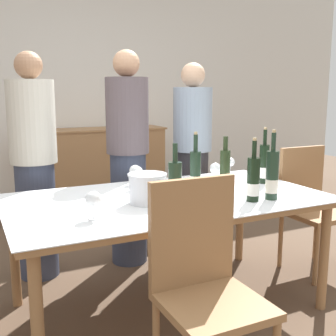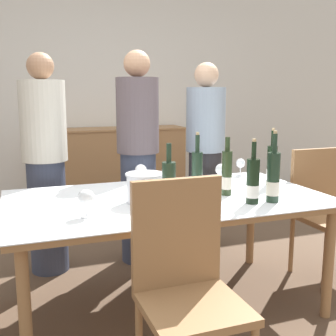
% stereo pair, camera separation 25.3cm
% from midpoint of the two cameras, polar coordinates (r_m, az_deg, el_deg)
% --- Properties ---
extents(ground_plane, '(12.00, 12.00, 0.00)m').
position_cam_midpoint_polar(ground_plane, '(2.84, 2.69, -18.28)').
color(ground_plane, brown).
extents(back_wall, '(8.00, 0.10, 2.80)m').
position_cam_midpoint_polar(back_wall, '(5.02, -9.12, 10.65)').
color(back_wall, silver).
rests_on(back_wall, ground_plane).
extents(sideboard_cabinet, '(1.56, 0.46, 0.95)m').
position_cam_midpoint_polar(sideboard_cabinet, '(4.87, -5.39, -0.18)').
color(sideboard_cabinet, '#996B42').
rests_on(sideboard_cabinet, ground_plane).
extents(dining_table, '(1.92, 1.08, 0.72)m').
position_cam_midpoint_polar(dining_table, '(2.58, 2.82, -5.24)').
color(dining_table, '#996B42').
rests_on(dining_table, ground_plane).
extents(ice_bucket, '(0.23, 0.23, 0.17)m').
position_cam_midpoint_polar(ice_bucket, '(2.42, -0.13, -2.61)').
color(ice_bucket, silver).
rests_on(ice_bucket, dining_table).
extents(wine_bottle_0, '(0.07, 0.07, 0.39)m').
position_cam_midpoint_polar(wine_bottle_0, '(2.98, 16.26, 0.20)').
color(wine_bottle_0, black).
rests_on(wine_bottle_0, dining_table).
extents(wine_bottle_1, '(0.06, 0.06, 0.36)m').
position_cam_midpoint_polar(wine_bottle_1, '(2.64, 10.72, -0.80)').
color(wine_bottle_1, '#28381E').
rests_on(wine_bottle_1, dining_table).
extents(wine_bottle_2, '(0.07, 0.07, 0.37)m').
position_cam_midpoint_polar(wine_bottle_2, '(2.47, 14.32, -1.91)').
color(wine_bottle_2, black).
rests_on(wine_bottle_2, dining_table).
extents(wine_bottle_3, '(0.07, 0.07, 0.37)m').
position_cam_midpoint_polar(wine_bottle_3, '(2.23, 3.38, -2.81)').
color(wine_bottle_3, '#1E3323').
rests_on(wine_bottle_3, dining_table).
extents(wine_bottle_4, '(0.07, 0.07, 0.41)m').
position_cam_midpoint_polar(wine_bottle_4, '(2.53, 16.88, -1.38)').
color(wine_bottle_4, '#1E3323').
rests_on(wine_bottle_4, dining_table).
extents(wine_bottle_5, '(0.07, 0.07, 0.39)m').
position_cam_midpoint_polar(wine_bottle_5, '(2.64, 6.71, -0.76)').
color(wine_bottle_5, '#1E3323').
rests_on(wine_bottle_5, dining_table).
extents(wine_glass_0, '(0.07, 0.07, 0.13)m').
position_cam_midpoint_polar(wine_glass_0, '(3.29, 11.99, 0.51)').
color(wine_glass_0, white).
rests_on(wine_glass_0, dining_table).
extents(wine_glass_1, '(0.09, 0.09, 0.14)m').
position_cam_midpoint_polar(wine_glass_1, '(2.16, -7.75, -4.14)').
color(wine_glass_1, white).
rests_on(wine_glass_1, dining_table).
extents(wine_glass_2, '(0.08, 0.08, 0.15)m').
position_cam_midpoint_polar(wine_glass_2, '(2.90, 9.70, -0.32)').
color(wine_glass_2, white).
rests_on(wine_glass_2, dining_table).
extents(wine_glass_3, '(0.08, 0.08, 0.14)m').
position_cam_midpoint_polar(wine_glass_3, '(2.92, -1.24, -0.41)').
color(wine_glass_3, white).
rests_on(wine_glass_3, dining_table).
extents(wine_glass_4, '(0.08, 0.08, 0.15)m').
position_cam_midpoint_polar(wine_glass_4, '(2.78, -1.08, -0.59)').
color(wine_glass_4, white).
rests_on(wine_glass_4, dining_table).
extents(chair_right_end, '(0.42, 0.42, 0.94)m').
position_cam_midpoint_polar(chair_right_end, '(3.36, 22.31, -4.60)').
color(chair_right_end, '#996B42').
rests_on(chair_right_end, ground_plane).
extents(chair_near_front, '(0.42, 0.42, 0.98)m').
position_cam_midpoint_polar(chair_near_front, '(1.89, 6.33, -14.63)').
color(chair_near_front, '#996B42').
rests_on(chair_near_front, ground_plane).
extents(person_host, '(0.33, 0.33, 1.63)m').
position_cam_midpoint_polar(person_host, '(3.20, -14.13, 0.31)').
color(person_host, '#383F56').
rests_on(person_host, ground_plane).
extents(person_guest_left, '(0.33, 0.33, 1.67)m').
position_cam_midpoint_polar(person_guest_left, '(3.31, -1.89, 1.27)').
color(person_guest_left, '#383F56').
rests_on(person_guest_left, ground_plane).
extents(person_guest_right, '(0.33, 0.33, 1.60)m').
position_cam_midpoint_polar(person_guest_right, '(3.63, 7.05, 1.38)').
color(person_guest_right, '#2D2D33').
rests_on(person_guest_right, ground_plane).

